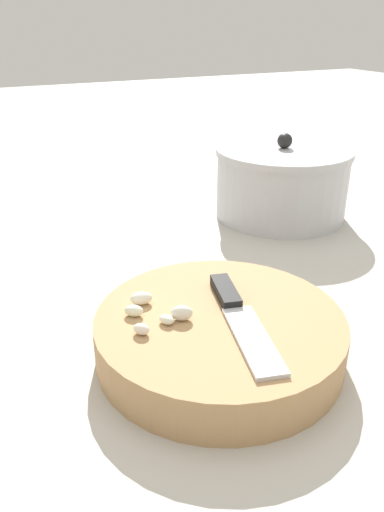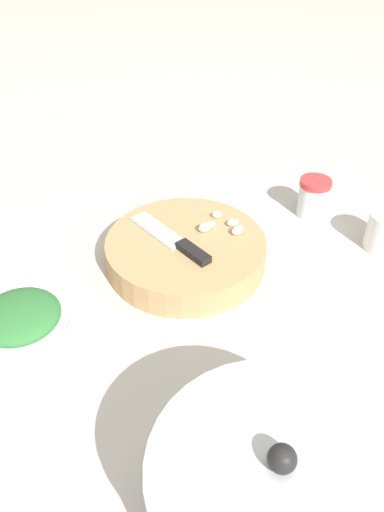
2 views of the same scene
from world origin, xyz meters
The scene contains 7 objects.
ground_plane centered at (0.00, 0.00, 0.00)m, with size 5.00×5.00×0.00m, color #B2ADA3.
cutting_board centered at (-0.03, -0.10, 0.03)m, with size 0.28×0.28×0.05m.
chef_knife centered at (-0.01, -0.11, 0.06)m, with size 0.08×0.19×0.01m.
garlic_cloves centered at (-0.09, -0.07, 0.06)m, with size 0.08×0.08×0.02m.
herb_bowl centered at (0.26, -0.20, 0.03)m, with size 0.17×0.17×0.06m.
spice_jar centered at (-0.31, 0.02, 0.04)m, with size 0.06×0.06×0.08m.
stock_pot centered at (0.30, 0.25, 0.07)m, with size 0.26×0.26×0.16m.
Camera 2 is at (0.54, 0.32, 0.57)m, focal length 35.00 mm.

